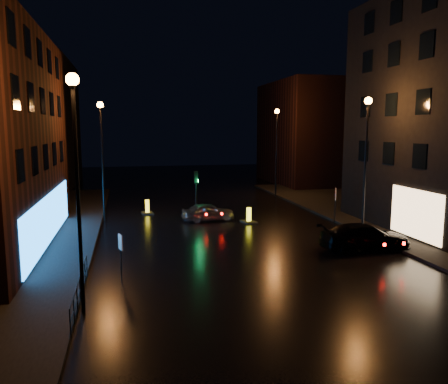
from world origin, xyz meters
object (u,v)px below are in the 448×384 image
(bollard_far, at_px, (147,211))
(road_sign_left, at_px, (121,246))
(dark_sedan, at_px, (365,237))
(traffic_signal, at_px, (196,210))
(silver_hatchback, at_px, (208,212))
(road_sign_right, at_px, (335,197))
(bollard_near, at_px, (249,219))

(bollard_far, height_order, road_sign_left, road_sign_left)
(bollard_far, bearing_deg, dark_sedan, -54.79)
(traffic_signal, relative_size, bollard_far, 2.61)
(silver_hatchback, bearing_deg, road_sign_left, 145.73)
(road_sign_left, height_order, road_sign_right, road_sign_right)
(dark_sedan, relative_size, bollard_near, 3.62)
(silver_hatchback, bearing_deg, road_sign_right, -114.83)
(road_sign_left, xyz_separation_m, road_sign_right, (14.39, 8.65, 0.33))
(dark_sedan, distance_m, bollard_near, 9.17)
(silver_hatchback, relative_size, bollard_far, 2.83)
(bollard_near, height_order, bollard_far, bollard_far)
(dark_sedan, distance_m, road_sign_right, 6.89)
(bollard_near, xyz_separation_m, bollard_far, (-6.81, 4.80, 0.01))
(dark_sedan, height_order, road_sign_left, road_sign_left)
(traffic_signal, xyz_separation_m, bollard_near, (3.31, -2.66, -0.27))
(bollard_near, distance_m, road_sign_right, 6.20)
(traffic_signal, height_order, road_sign_left, traffic_signal)
(silver_hatchback, xyz_separation_m, bollard_far, (-4.13, 3.55, -0.40))
(silver_hatchback, height_order, road_sign_right, road_sign_right)
(silver_hatchback, xyz_separation_m, bollard_near, (2.68, -1.26, -0.40))
(bollard_far, relative_size, road_sign_right, 0.53)
(bollard_near, distance_m, road_sign_left, 13.37)
(bollard_far, height_order, road_sign_right, road_sign_right)
(traffic_signal, relative_size, bollard_near, 2.52)
(traffic_signal, bearing_deg, dark_sedan, -54.99)
(traffic_signal, distance_m, road_sign_right, 10.09)
(dark_sedan, xyz_separation_m, bollard_near, (-4.24, 8.12, -0.48))
(traffic_signal, bearing_deg, bollard_far, 148.52)
(silver_hatchback, relative_size, road_sign_right, 1.51)
(traffic_signal, distance_m, bollard_far, 4.12)
(dark_sedan, relative_size, bollard_far, 3.75)
(silver_hatchback, distance_m, bollard_near, 2.99)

